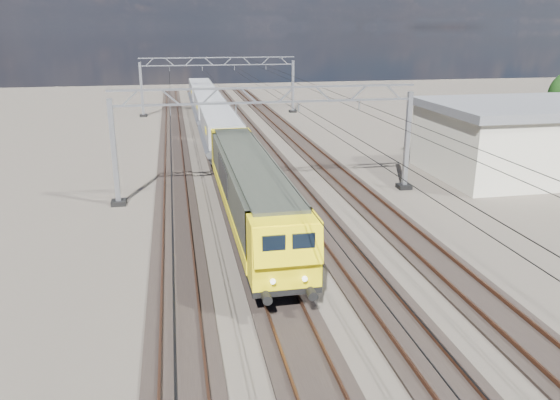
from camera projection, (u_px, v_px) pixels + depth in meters
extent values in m
plane|color=black|center=(280.00, 216.00, 32.14)|extent=(160.00, 160.00, 0.00)
cube|color=black|center=(177.00, 222.00, 31.03)|extent=(2.60, 140.00, 0.12)
cube|color=brown|center=(163.00, 220.00, 30.85)|extent=(0.08, 140.00, 0.16)
cube|color=brown|center=(189.00, 218.00, 31.11)|extent=(0.08, 140.00, 0.16)
cube|color=black|center=(246.00, 217.00, 31.76)|extent=(2.60, 140.00, 0.12)
cube|color=brown|center=(234.00, 215.00, 31.58)|extent=(0.08, 140.00, 0.16)
cube|color=brown|center=(258.00, 214.00, 31.84)|extent=(0.08, 140.00, 0.16)
cube|color=black|center=(313.00, 213.00, 32.49)|extent=(2.60, 140.00, 0.12)
cube|color=brown|center=(301.00, 211.00, 32.31)|extent=(0.08, 140.00, 0.16)
cube|color=brown|center=(324.00, 210.00, 32.57)|extent=(0.08, 140.00, 0.16)
cube|color=black|center=(376.00, 209.00, 33.22)|extent=(2.60, 140.00, 0.12)
cube|color=brown|center=(365.00, 207.00, 33.04)|extent=(0.08, 140.00, 0.16)
cube|color=brown|center=(388.00, 206.00, 33.30)|extent=(0.08, 140.00, 0.16)
cube|color=#999DA7|center=(114.00, 153.00, 33.15)|extent=(0.30, 0.30, 6.60)
cube|color=#999DA7|center=(407.00, 141.00, 36.62)|extent=(0.30, 0.30, 6.60)
cube|color=black|center=(119.00, 203.00, 34.11)|extent=(0.90, 0.90, 0.30)
cube|color=black|center=(404.00, 186.00, 37.57)|extent=(0.90, 0.90, 0.30)
cube|color=#999DA7|center=(268.00, 88.00, 33.75)|extent=(19.30, 0.18, 0.12)
cube|color=#999DA7|center=(268.00, 102.00, 34.03)|extent=(19.30, 0.18, 0.12)
cube|color=#999DA7|center=(130.00, 98.00, 32.37)|extent=(1.03, 0.10, 0.94)
cube|color=#999DA7|center=(170.00, 97.00, 32.81)|extent=(1.03, 0.10, 0.94)
cube|color=#999DA7|center=(210.00, 96.00, 33.24)|extent=(1.03, 0.10, 0.94)
cube|color=#999DA7|center=(249.00, 95.00, 33.67)|extent=(1.03, 0.10, 0.94)
cube|color=#999DA7|center=(286.00, 95.00, 34.11)|extent=(1.03, 0.10, 0.94)
cube|color=#999DA7|center=(323.00, 94.00, 34.54)|extent=(1.03, 0.10, 0.94)
cube|color=#999DA7|center=(359.00, 93.00, 34.97)|extent=(1.03, 0.10, 0.94)
cube|color=#999DA7|center=(394.00, 92.00, 35.41)|extent=(1.03, 0.10, 0.94)
cube|color=#999DA7|center=(170.00, 110.00, 33.03)|extent=(0.06, 0.06, 0.65)
cube|color=#999DA7|center=(236.00, 108.00, 33.76)|extent=(0.06, 0.06, 0.65)
cube|color=#999DA7|center=(299.00, 107.00, 34.49)|extent=(0.06, 0.06, 0.65)
cube|color=#999DA7|center=(359.00, 105.00, 35.22)|extent=(0.06, 0.06, 0.65)
cube|color=#999DA7|center=(142.00, 90.00, 66.83)|extent=(0.30, 0.30, 6.60)
cube|color=#999DA7|center=(293.00, 87.00, 70.30)|extent=(0.30, 0.30, 6.60)
cube|color=black|center=(144.00, 116.00, 67.79)|extent=(0.90, 0.90, 0.30)
cube|color=black|center=(293.00, 111.00, 71.25)|extent=(0.90, 0.90, 0.30)
cube|color=#999DA7|center=(218.00, 58.00, 67.43)|extent=(19.30, 0.18, 0.12)
cube|color=#999DA7|center=(218.00, 65.00, 67.71)|extent=(19.30, 0.18, 0.12)
cube|color=#999DA7|center=(150.00, 62.00, 66.05)|extent=(1.03, 0.10, 0.94)
cube|color=#999DA7|center=(170.00, 62.00, 66.49)|extent=(1.03, 0.10, 0.94)
cube|color=#999DA7|center=(189.00, 62.00, 66.92)|extent=(1.03, 0.10, 0.94)
cube|color=#999DA7|center=(209.00, 61.00, 67.35)|extent=(1.03, 0.10, 0.94)
cube|color=#999DA7|center=(228.00, 61.00, 67.79)|extent=(1.03, 0.10, 0.94)
cube|color=#999DA7|center=(247.00, 61.00, 68.22)|extent=(1.03, 0.10, 0.94)
cube|color=#999DA7|center=(265.00, 61.00, 68.65)|extent=(1.03, 0.10, 0.94)
cube|color=#999DA7|center=(284.00, 61.00, 69.09)|extent=(1.03, 0.10, 0.94)
cube|color=#999DA7|center=(169.00, 68.00, 66.71)|extent=(0.06, 0.06, 0.65)
cube|color=#999DA7|center=(202.00, 68.00, 67.44)|extent=(0.06, 0.06, 0.65)
cube|color=#999DA7|center=(234.00, 67.00, 68.17)|extent=(0.06, 0.06, 0.65)
cube|color=#999DA7|center=(266.00, 67.00, 68.90)|extent=(0.06, 0.06, 0.65)
cylinder|color=black|center=(170.00, 107.00, 36.87)|extent=(0.03, 140.00, 0.03)
cylinder|color=black|center=(170.00, 99.00, 36.72)|extent=(0.03, 140.00, 0.03)
cylinder|color=black|center=(229.00, 105.00, 37.60)|extent=(0.03, 140.00, 0.03)
cylinder|color=black|center=(229.00, 98.00, 37.45)|extent=(0.03, 140.00, 0.03)
cylinder|color=black|center=(286.00, 104.00, 38.33)|extent=(0.03, 140.00, 0.03)
cylinder|color=black|center=(286.00, 96.00, 38.18)|extent=(0.03, 140.00, 0.03)
cylinder|color=black|center=(341.00, 102.00, 39.06)|extent=(0.03, 140.00, 0.03)
cylinder|color=black|center=(341.00, 95.00, 38.91)|extent=(0.03, 140.00, 0.03)
cube|color=black|center=(271.00, 264.00, 23.79)|extent=(2.20, 3.60, 0.60)
cube|color=black|center=(237.00, 184.00, 35.96)|extent=(2.20, 3.60, 0.60)
cube|color=black|center=(250.00, 209.00, 29.76)|extent=(2.65, 20.00, 0.25)
cube|color=black|center=(250.00, 216.00, 29.87)|extent=(2.20, 4.50, 0.75)
cube|color=#2C3028|center=(250.00, 184.00, 29.33)|extent=(2.65, 17.00, 2.60)
cube|color=yellow|center=(225.00, 203.00, 29.39)|extent=(0.04, 17.00, 0.60)
cube|color=yellow|center=(274.00, 201.00, 29.88)|extent=(0.04, 17.00, 0.60)
cube|color=black|center=(223.00, 175.00, 29.91)|extent=(0.05, 5.00, 1.40)
cube|color=black|center=(271.00, 172.00, 30.41)|extent=(0.05, 5.00, 1.40)
cube|color=#2C3028|center=(249.00, 160.00, 28.92)|extent=(2.25, 18.00, 0.15)
cube|color=yellow|center=(283.00, 249.00, 20.82)|extent=(2.65, 1.80, 2.60)
cube|color=yellow|center=(288.00, 246.00, 19.78)|extent=(2.60, 0.46, 1.52)
cube|color=black|center=(274.00, 245.00, 19.55)|extent=(0.85, 0.08, 0.75)
cube|color=black|center=(304.00, 243.00, 19.75)|extent=(0.85, 0.08, 0.75)
cylinder|color=black|center=(267.00, 298.00, 19.96)|extent=(0.36, 0.50, 0.36)
cylinder|color=black|center=(312.00, 294.00, 20.27)|extent=(0.36, 0.50, 0.36)
cylinder|color=white|center=(273.00, 281.00, 19.92)|extent=(0.20, 0.08, 0.20)
cylinder|color=white|center=(305.00, 279.00, 20.14)|extent=(0.20, 0.08, 0.20)
cube|color=yellow|center=(232.00, 149.00, 37.84)|extent=(2.65, 1.80, 2.60)
cube|color=yellow|center=(230.00, 139.00, 38.58)|extent=(2.60, 0.46, 1.52)
cube|color=black|center=(222.00, 138.00, 38.54)|extent=(0.85, 0.08, 0.75)
cube|color=black|center=(237.00, 137.00, 38.75)|extent=(0.85, 0.08, 0.75)
cylinder|color=black|center=(218.00, 165.00, 39.23)|extent=(0.36, 0.50, 0.36)
cylinder|color=black|center=(242.00, 164.00, 39.54)|extent=(0.36, 0.50, 0.36)
cylinder|color=white|center=(222.00, 157.00, 39.01)|extent=(0.20, 0.08, 0.20)
cylinder|color=white|center=(238.00, 156.00, 39.22)|extent=(0.20, 0.08, 0.20)
cube|color=black|center=(226.00, 161.00, 42.23)|extent=(2.20, 2.60, 0.55)
cube|color=black|center=(217.00, 139.00, 50.65)|extent=(2.20, 2.60, 0.55)
cube|color=black|center=(221.00, 145.00, 46.33)|extent=(2.40, 13.00, 0.20)
cube|color=gray|center=(220.00, 125.00, 45.81)|extent=(2.80, 12.00, 1.80)
cube|color=#44464B|center=(210.00, 140.00, 46.02)|extent=(1.48, 12.00, 1.36)
cube|color=#44464B|center=(232.00, 139.00, 46.37)|extent=(1.48, 12.00, 1.36)
cube|color=yellow|center=(206.00, 130.00, 42.72)|extent=(0.04, 1.20, 0.50)
cube|color=black|center=(213.00, 129.00, 55.52)|extent=(2.20, 2.60, 0.55)
cube|color=black|center=(207.00, 116.00, 63.94)|extent=(2.20, 2.60, 0.55)
cube|color=black|center=(209.00, 119.00, 59.62)|extent=(2.40, 13.00, 0.20)
cube|color=gray|center=(209.00, 103.00, 59.10)|extent=(2.80, 12.00, 1.80)
cube|color=#44464B|center=(200.00, 115.00, 59.30)|extent=(1.48, 12.00, 1.36)
cube|color=#44464B|center=(218.00, 114.00, 59.65)|extent=(1.48, 12.00, 1.36)
cube|color=yellow|center=(197.00, 106.00, 56.00)|extent=(0.04, 1.20, 0.50)
cube|color=black|center=(204.00, 109.00, 68.80)|extent=(2.20, 2.60, 0.55)
cube|color=black|center=(200.00, 101.00, 77.22)|extent=(2.20, 2.60, 0.55)
cube|color=black|center=(202.00, 102.00, 72.90)|extent=(2.40, 13.00, 0.20)
cube|color=gray|center=(201.00, 89.00, 72.38)|extent=(2.80, 12.00, 1.80)
cube|color=#44464B|center=(195.00, 99.00, 72.59)|extent=(1.48, 12.00, 1.36)
cube|color=#44464B|center=(209.00, 98.00, 72.94)|extent=(1.48, 12.00, 1.36)
cube|color=yellow|center=(191.00, 91.00, 69.29)|extent=(0.04, 1.20, 0.50)
cube|color=beige|center=(551.00, 142.00, 41.05)|extent=(18.00, 10.00, 4.80)
cube|color=slate|center=(557.00, 106.00, 40.23)|extent=(18.60, 10.60, 0.60)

